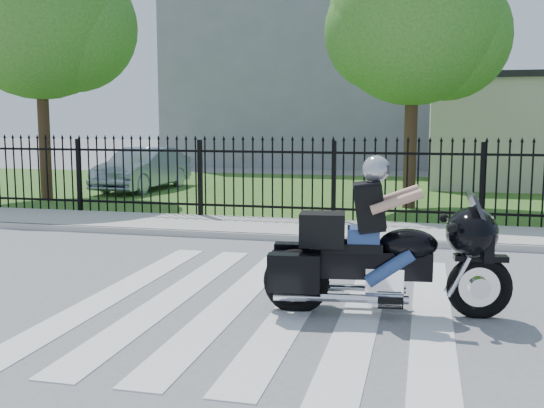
# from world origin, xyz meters

# --- Properties ---
(ground) EXTENTS (120.00, 120.00, 0.00)m
(ground) POSITION_xyz_m (0.00, 0.00, 0.00)
(ground) COLOR slate
(ground) RESTS_ON ground
(crosswalk) EXTENTS (5.00, 5.50, 0.01)m
(crosswalk) POSITION_xyz_m (0.00, 0.00, 0.01)
(crosswalk) COLOR silver
(crosswalk) RESTS_ON ground
(sidewalk) EXTENTS (40.00, 2.00, 0.12)m
(sidewalk) POSITION_xyz_m (0.00, 5.00, 0.06)
(sidewalk) COLOR #ADAAA3
(sidewalk) RESTS_ON ground
(curb) EXTENTS (40.00, 0.12, 0.12)m
(curb) POSITION_xyz_m (0.00, 4.00, 0.06)
(curb) COLOR #ADAAA3
(curb) RESTS_ON ground
(grass_strip) EXTENTS (40.00, 12.00, 0.02)m
(grass_strip) POSITION_xyz_m (0.00, 12.00, 0.01)
(grass_strip) COLOR #335B1F
(grass_strip) RESTS_ON ground
(iron_fence) EXTENTS (26.00, 0.04, 1.80)m
(iron_fence) POSITION_xyz_m (0.00, 6.00, 0.90)
(iron_fence) COLOR black
(iron_fence) RESTS_ON ground
(tree_left) EXTENTS (4.80, 4.80, 7.58)m
(tree_left) POSITION_xyz_m (-8.50, 8.50, 5.17)
(tree_left) COLOR #382316
(tree_left) RESTS_ON ground
(tree_mid) EXTENTS (4.20, 4.20, 6.78)m
(tree_mid) POSITION_xyz_m (1.50, 9.00, 4.67)
(tree_mid) COLOR #382316
(tree_mid) RESTS_ON ground
(building_tall) EXTENTS (15.00, 10.00, 12.00)m
(building_tall) POSITION_xyz_m (-3.00, 26.00, 6.00)
(building_tall) COLOR gray
(building_tall) RESTS_ON ground
(motorcycle_rider) EXTENTS (2.85, 1.08, 1.89)m
(motorcycle_rider) POSITION_xyz_m (1.39, -0.10, 0.77)
(motorcycle_rider) COLOR black
(motorcycle_rider) RESTS_ON ground
(parked_car) EXTENTS (1.75, 4.18, 1.34)m
(parked_car) POSITION_xyz_m (-6.80, 11.17, 0.69)
(parked_car) COLOR #8F9BB4
(parked_car) RESTS_ON grass_strip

